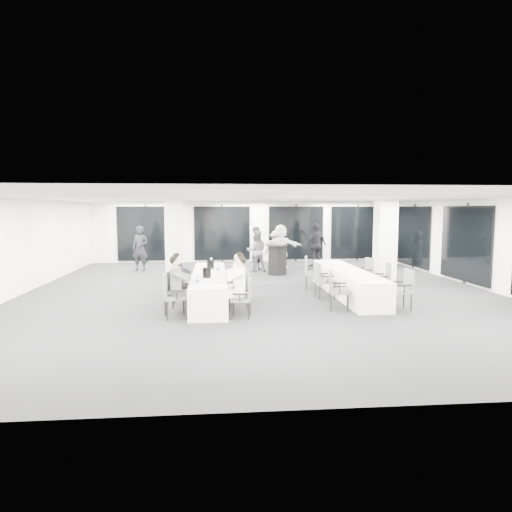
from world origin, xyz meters
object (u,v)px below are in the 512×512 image
(chair_main_right_fourth, at_px, (239,276))
(chair_side_left_near, at_px, (336,288))
(ice_bucket_far, at_px, (210,264))
(chair_side_left_mid, at_px, (322,278))
(chair_main_left_fourth, at_px, (180,280))
(standing_guest_e, at_px, (386,246))
(standing_guest_c, at_px, (276,246))
(standing_guest_d, at_px, (316,242))
(chair_main_right_far, at_px, (237,271))
(standing_guest_b, at_px, (257,248))
(chair_main_right_near, at_px, (244,296))
(cocktail_table, at_px, (277,260))
(chair_side_right_near, at_px, (403,287))
(chair_side_right_mid, at_px, (383,278))
(ice_bucket_near, at_px, (207,273))
(banquet_table_main, at_px, (209,287))
(standing_guest_f, at_px, (281,244))
(chair_main_right_mid, at_px, (240,283))
(chair_side_right_far, at_px, (365,272))
(chair_side_left_far, at_px, (311,270))
(chair_main_right_second, at_px, (242,288))
(standing_guest_a, at_px, (257,246))
(banquet_table_side, at_px, (347,282))
(chair_main_left_near, at_px, (171,293))
(chair_main_left_far, at_px, (183,274))
(chair_main_left_second, at_px, (174,289))
(standing_guest_h, at_px, (389,255))
(chair_main_left_mid, at_px, (177,285))
(standing_guest_g, at_px, (140,245))

(chair_main_right_fourth, distance_m, chair_side_left_near, 3.08)
(ice_bucket_far, bearing_deg, chair_side_left_mid, -17.19)
(chair_main_left_fourth, height_order, standing_guest_e, standing_guest_e)
(standing_guest_c, bearing_deg, standing_guest_d, 175.80)
(standing_guest_d, bearing_deg, chair_main_right_far, 23.08)
(standing_guest_b, bearing_deg, chair_main_right_near, 81.31)
(cocktail_table, xyz_separation_m, chair_side_right_near, (2.29, -6.28, 0.01))
(standing_guest_e, bearing_deg, standing_guest_c, 79.75)
(chair_side_left_mid, relative_size, chair_side_right_mid, 0.99)
(ice_bucket_near, bearing_deg, chair_main_right_near, -56.11)
(banquet_table_main, height_order, chair_side_left_mid, chair_side_left_mid)
(chair_main_right_fourth, relative_size, standing_guest_e, 0.59)
(standing_guest_d, distance_m, standing_guest_f, 1.57)
(chair_main_right_mid, xyz_separation_m, chair_side_right_far, (3.99, 1.66, 0.04))
(chair_main_right_far, distance_m, standing_guest_e, 8.68)
(chair_side_left_near, xyz_separation_m, standing_guest_d, (1.31, 8.14, 0.51))
(chair_side_left_far, bearing_deg, chair_side_left_mid, 12.49)
(chair_main_right_second, distance_m, chair_side_right_mid, 4.13)
(chair_side_right_near, distance_m, standing_guest_f, 8.25)
(standing_guest_c, bearing_deg, standing_guest_a, 65.61)
(banquet_table_side, relative_size, chair_main_right_far, 5.09)
(chair_main_left_near, height_order, standing_guest_b, standing_guest_b)
(chair_main_right_near, xyz_separation_m, chair_main_right_second, (0.00, 0.85, 0.02))
(chair_main_left_far, xyz_separation_m, chair_main_right_mid, (1.65, -2.11, 0.03))
(chair_main_right_near, height_order, chair_main_right_far, chair_main_right_far)
(chair_side_right_mid, xyz_separation_m, ice_bucket_far, (-4.79, 1.17, 0.30))
(chair_side_right_mid, bearing_deg, ice_bucket_far, 86.51)
(chair_main_left_second, distance_m, standing_guest_e, 11.86)
(chair_main_left_near, relative_size, standing_guest_d, 0.48)
(chair_main_left_fourth, bearing_deg, chair_side_left_far, 95.90)
(chair_main_right_second, distance_m, standing_guest_f, 7.98)
(chair_main_left_second, distance_m, standing_guest_h, 8.27)
(chair_main_right_mid, xyz_separation_m, chair_main_right_far, (0.01, 2.09, 0.04))
(chair_side_left_mid, bearing_deg, chair_side_left_far, 175.87)
(chair_side_left_far, bearing_deg, chair_main_left_mid, -51.18)
(chair_main_right_second, xyz_separation_m, chair_side_left_mid, (2.31, 1.27, 0.03))
(chair_side_right_near, height_order, standing_guest_e, standing_guest_e)
(chair_main_right_mid, bearing_deg, banquet_table_side, -63.98)
(chair_main_left_fourth, relative_size, chair_main_right_mid, 0.96)
(banquet_table_side, distance_m, standing_guest_b, 5.65)
(banquet_table_side, bearing_deg, chair_side_right_mid, -34.58)
(chair_side_right_mid, xyz_separation_m, standing_guest_c, (-2.01, 7.37, 0.30))
(chair_main_left_far, bearing_deg, ice_bucket_far, 45.35)
(standing_guest_h, bearing_deg, standing_guest_d, 3.40)
(chair_main_right_second, distance_m, chair_side_right_near, 4.00)
(chair_main_left_fourth, relative_size, chair_side_left_far, 0.86)
(chair_main_right_fourth, bearing_deg, banquet_table_side, -87.09)
(chair_main_right_far, relative_size, standing_guest_g, 0.48)
(chair_main_left_far, distance_m, chair_main_right_fourth, 2.04)
(ice_bucket_near, bearing_deg, chair_side_right_near, -9.10)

